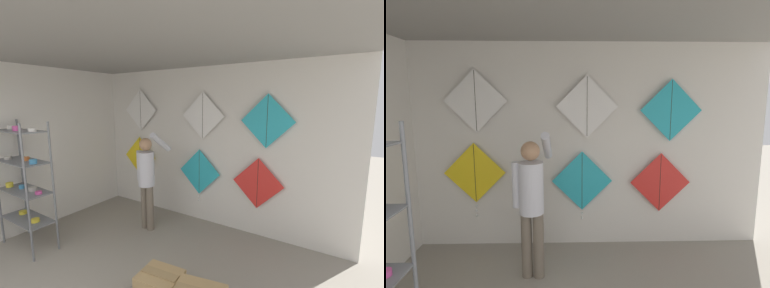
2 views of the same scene
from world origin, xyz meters
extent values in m
cube|color=silver|center=(0.00, 3.45, 1.40)|extent=(5.20, 0.06, 2.80)
cube|color=silver|center=(-2.23, 1.71, 1.40)|extent=(0.06, 4.22, 2.80)
cube|color=gray|center=(0.00, 1.71, 2.82)|extent=(5.20, 4.22, 0.04)
cylinder|color=slate|center=(-1.22, 1.04, 0.96)|extent=(0.03, 0.03, 1.92)
cylinder|color=slate|center=(-2.13, 1.40, 0.96)|extent=(0.03, 0.03, 1.92)
cylinder|color=slate|center=(-1.22, 1.40, 0.96)|extent=(0.03, 0.03, 1.92)
cube|color=slate|center=(-1.67, 1.22, 0.44)|extent=(0.92, 0.37, 0.01)
cube|color=slate|center=(-1.67, 1.22, 0.89)|extent=(0.92, 0.37, 0.01)
cube|color=slate|center=(-1.67, 1.22, 1.34)|extent=(0.92, 0.37, 0.01)
cube|color=slate|center=(-1.67, 1.22, 1.78)|extent=(0.92, 0.37, 0.01)
cylinder|color=yellow|center=(-1.91, 1.25, 0.47)|extent=(0.11, 0.11, 0.05)
cylinder|color=yellow|center=(-1.46, 1.22, 0.47)|extent=(0.11, 0.11, 0.05)
cylinder|color=yellow|center=(-2.03, 1.16, 0.93)|extent=(0.10, 0.10, 0.07)
cylinder|color=#3F8CBF|center=(-1.80, 1.23, 0.92)|extent=(0.08, 0.08, 0.06)
cylinder|color=#B2ADA3|center=(-1.55, 1.27, 0.92)|extent=(0.11, 0.11, 0.06)
cylinder|color=#D84C99|center=(-1.33, 1.24, 0.92)|extent=(0.09, 0.09, 0.04)
cylinder|color=#B2ADA3|center=(-1.97, 1.16, 1.37)|extent=(0.10, 0.10, 0.05)
cylinder|color=orange|center=(-1.66, 1.26, 1.37)|extent=(0.10, 0.10, 0.05)
cylinder|color=#3F8CBF|center=(-1.35, 1.22, 1.37)|extent=(0.10, 0.10, 0.06)
cylinder|color=white|center=(-1.97, 1.24, 1.82)|extent=(0.09, 0.09, 0.06)
cylinder|color=#D84C99|center=(-1.66, 1.19, 1.82)|extent=(0.10, 0.10, 0.07)
cylinder|color=white|center=(-1.37, 1.26, 1.81)|extent=(0.10, 0.10, 0.04)
cylinder|color=#726656|center=(-0.59, 2.61, 0.39)|extent=(0.12, 0.12, 0.78)
cylinder|color=#726656|center=(-0.46, 2.60, 0.39)|extent=(0.12, 0.12, 0.78)
cylinder|color=silver|center=(-0.52, 2.61, 1.08)|extent=(0.28, 0.28, 0.59)
sphere|color=tan|center=(-0.52, 2.61, 1.50)|extent=(0.21, 0.21, 0.21)
cylinder|color=silver|center=(-0.69, 2.63, 1.11)|extent=(0.10, 0.10, 0.52)
cylinder|color=silver|center=(-0.36, 2.80, 1.52)|extent=(0.10, 0.48, 0.38)
cube|color=tan|center=(0.71, 1.45, 0.15)|extent=(0.50, 0.44, 0.31)
cube|color=#A08052|center=(0.71, 1.45, 0.31)|extent=(0.45, 0.16, 0.01)
cube|color=yellow|center=(-1.39, 3.36, 1.06)|extent=(0.83, 0.01, 0.83)
cylinder|color=black|center=(-1.39, 3.36, 1.06)|extent=(0.01, 0.01, 0.79)
sphere|color=white|center=(-1.39, 3.35, 0.59)|extent=(0.04, 0.04, 0.04)
sphere|color=white|center=(-1.39, 3.35, 0.52)|extent=(0.04, 0.04, 0.04)
sphere|color=white|center=(-1.39, 3.35, 0.45)|extent=(0.04, 0.04, 0.04)
cube|color=#28B2C6|center=(0.07, 3.36, 0.94)|extent=(0.83, 0.01, 0.83)
cylinder|color=black|center=(0.07, 3.36, 0.94)|extent=(0.01, 0.01, 0.79)
sphere|color=white|center=(0.07, 3.35, 0.47)|extent=(0.04, 0.04, 0.04)
sphere|color=white|center=(0.07, 3.35, 0.40)|extent=(0.04, 0.04, 0.04)
cube|color=red|center=(1.16, 3.36, 0.91)|extent=(0.83, 0.01, 0.83)
cylinder|color=black|center=(1.16, 3.36, 0.91)|extent=(0.01, 0.01, 0.79)
cube|color=white|center=(-1.33, 3.36, 2.03)|extent=(0.83, 0.01, 0.83)
cylinder|color=black|center=(-1.33, 3.36, 2.03)|extent=(0.01, 0.01, 0.79)
cube|color=white|center=(0.14, 3.36, 1.95)|extent=(0.83, 0.01, 0.83)
cylinder|color=black|center=(0.14, 3.36, 1.95)|extent=(0.01, 0.01, 0.79)
cube|color=#28B2C6|center=(1.27, 3.36, 1.90)|extent=(0.83, 0.01, 0.83)
cylinder|color=black|center=(1.27, 3.36, 1.90)|extent=(0.01, 0.01, 0.79)
camera|label=1|loc=(2.39, -0.53, 2.19)|focal=24.00mm
camera|label=2|loc=(-0.09, -0.63, 2.08)|focal=28.00mm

